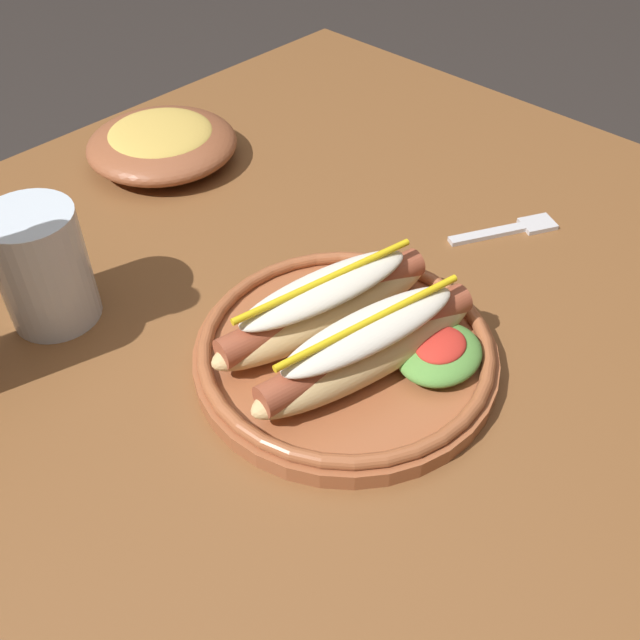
# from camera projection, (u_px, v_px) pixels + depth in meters

# --- Properties ---
(dining_table) EXTENTS (1.11, 0.88, 0.74)m
(dining_table) POSITION_uv_depth(u_px,v_px,m) (263.00, 408.00, 0.72)
(dining_table) COLOR brown
(dining_table) RESTS_ON ground_plane
(hot_dog_plate) EXTENTS (0.26, 0.26, 0.08)m
(hot_dog_plate) POSITION_uv_depth(u_px,v_px,m) (350.00, 341.00, 0.60)
(hot_dog_plate) COLOR #9E5633
(hot_dog_plate) RESTS_ON dining_table
(fork) EXTENTS (0.11, 0.07, 0.00)m
(fork) POSITION_uv_depth(u_px,v_px,m) (511.00, 229.00, 0.75)
(fork) COLOR silver
(fork) RESTS_ON dining_table
(water_cup) EXTENTS (0.08, 0.08, 0.11)m
(water_cup) POSITION_uv_depth(u_px,v_px,m) (43.00, 267.00, 0.62)
(water_cup) COLOR silver
(water_cup) RESTS_ON dining_table
(side_bowl) EXTENTS (0.18, 0.18, 0.05)m
(side_bowl) POSITION_uv_depth(u_px,v_px,m) (162.00, 142.00, 0.84)
(side_bowl) COLOR brown
(side_bowl) RESTS_ON dining_table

